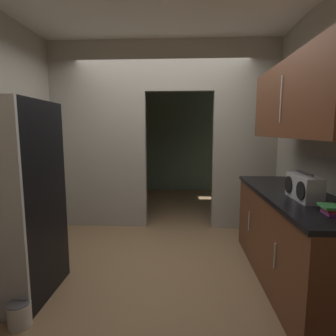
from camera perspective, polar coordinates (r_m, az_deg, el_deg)
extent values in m
plane|color=brown|center=(3.17, -2.84, -19.99)|extent=(20.00, 20.00, 0.00)
cube|color=silver|center=(3.46, -2.44, 30.32)|extent=(3.77, 6.63, 0.06)
cube|color=#9E998C|center=(4.30, -14.21, 6.35)|extent=(1.42, 0.12, 2.77)
cube|color=#9E998C|center=(4.21, 15.78, 6.27)|extent=(0.93, 0.12, 2.77)
cube|color=#9E998C|center=(4.21, 2.45, 20.64)|extent=(1.01, 0.12, 0.72)
cube|color=slate|center=(6.81, 0.53, 7.03)|extent=(3.37, 0.10, 2.77)
cube|color=slate|center=(5.78, -16.57, 6.58)|extent=(0.10, 2.70, 2.77)
cube|color=slate|center=(5.61, 16.91, 6.54)|extent=(0.10, 2.70, 2.77)
cube|color=black|center=(2.81, -30.90, -5.89)|extent=(0.77, 0.71, 1.73)
cube|color=brown|center=(2.97, 24.61, -13.66)|extent=(0.60, 1.96, 0.85)
cube|color=black|center=(2.84, 25.12, -5.24)|extent=(0.64, 1.96, 0.04)
cylinder|color=#B7BABC|center=(2.48, 21.48, -16.79)|extent=(0.01, 0.01, 0.22)
cylinder|color=#B7BABC|center=(3.25, 16.62, -10.61)|extent=(0.01, 0.01, 0.22)
cube|color=brown|center=(2.79, 26.19, 12.85)|extent=(0.34, 1.77, 0.70)
cylinder|color=#B7BABC|center=(2.73, 22.58, 13.19)|extent=(0.01, 0.01, 0.42)
cube|color=#B2B2B7|center=(2.59, 26.63, -3.68)|extent=(0.15, 0.42, 0.21)
cylinder|color=#262626|center=(2.57, 26.80, -0.91)|extent=(0.02, 0.30, 0.02)
cylinder|color=black|center=(2.45, 26.05, -4.29)|extent=(0.01, 0.15, 0.15)
cylinder|color=black|center=(2.68, 23.94, -3.18)|extent=(0.01, 0.15, 0.15)
cube|color=#8C3893|center=(2.26, 31.17, -8.08)|extent=(0.11, 0.15, 0.02)
cube|color=red|center=(2.26, 31.14, -7.55)|extent=(0.11, 0.13, 0.02)
cube|color=#388C47|center=(2.26, 30.91, -6.96)|extent=(0.13, 0.17, 0.02)
cylinder|color=silver|center=(2.61, -28.67, -25.38)|extent=(0.17, 0.17, 0.18)
cylinder|color=#4C4C51|center=(2.56, -28.82, -23.63)|extent=(0.16, 0.16, 0.01)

